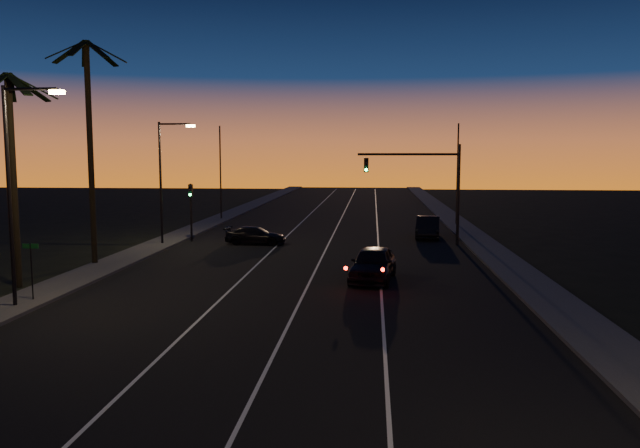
# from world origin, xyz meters

# --- Properties ---
(road) EXTENTS (20.00, 170.00, 0.01)m
(road) POSITION_xyz_m (0.00, 30.00, 0.01)
(road) COLOR black
(road) RESTS_ON ground
(sidewalk_left) EXTENTS (2.40, 170.00, 0.16)m
(sidewalk_left) POSITION_xyz_m (-11.20, 30.00, 0.08)
(sidewalk_left) COLOR #373734
(sidewalk_left) RESTS_ON ground
(sidewalk_right) EXTENTS (2.40, 170.00, 0.16)m
(sidewalk_right) POSITION_xyz_m (11.20, 30.00, 0.08)
(sidewalk_right) COLOR #373734
(sidewalk_right) RESTS_ON ground
(lane_stripe_left) EXTENTS (0.12, 160.00, 0.01)m
(lane_stripe_left) POSITION_xyz_m (-3.00, 30.00, 0.02)
(lane_stripe_left) COLOR silver
(lane_stripe_left) RESTS_ON road
(lane_stripe_mid) EXTENTS (0.12, 160.00, 0.01)m
(lane_stripe_mid) POSITION_xyz_m (0.50, 30.00, 0.02)
(lane_stripe_mid) COLOR silver
(lane_stripe_mid) RESTS_ON road
(lane_stripe_right) EXTENTS (0.12, 160.00, 0.01)m
(lane_stripe_right) POSITION_xyz_m (4.00, 30.00, 0.02)
(lane_stripe_right) COLOR silver
(lane_stripe_right) RESTS_ON road
(palm_mid) EXTENTS (4.25, 4.16, 10.03)m
(palm_mid) POSITION_xyz_m (-13.20, 24.00, 6.25)
(palm_mid) COLOR black
(palm_mid) RESTS_ON ground
(palm_far) EXTENTS (4.25, 4.16, 12.53)m
(palm_far) POSITION_xyz_m (-12.20, 30.00, 7.61)
(palm_far) COLOR black
(palm_far) RESTS_ON ground
(streetlight_left_near) EXTENTS (2.55, 0.26, 9.00)m
(streetlight_left_near) POSITION_xyz_m (-10.70, 20.00, 5.32)
(streetlight_left_near) COLOR black
(streetlight_left_near) RESTS_ON ground
(streetlight_left_far) EXTENTS (2.55, 0.26, 8.50)m
(streetlight_left_far) POSITION_xyz_m (-10.69, 38.00, 5.06)
(streetlight_left_far) COLOR black
(streetlight_left_far) RESTS_ON ground
(street_sign) EXTENTS (0.70, 0.06, 2.60)m
(street_sign) POSITION_xyz_m (-10.80, 21.00, 1.66)
(street_sign) COLOR black
(street_sign) RESTS_ON ground
(signal_mast) EXTENTS (7.10, 0.41, 7.00)m
(signal_mast) POSITION_xyz_m (7.14, 39.99, 4.78)
(signal_mast) COLOR black
(signal_mast) RESTS_ON ground
(signal_post) EXTENTS (0.28, 0.37, 4.20)m
(signal_post) POSITION_xyz_m (-9.50, 39.98, 2.89)
(signal_post) COLOR black
(signal_post) RESTS_ON ground
(far_pole_left) EXTENTS (0.14, 0.14, 9.00)m
(far_pole_left) POSITION_xyz_m (-11.00, 55.00, 4.50)
(far_pole_left) COLOR black
(far_pole_left) RESTS_ON ground
(far_pole_right) EXTENTS (0.14, 0.14, 9.00)m
(far_pole_right) POSITION_xyz_m (11.00, 52.00, 4.50)
(far_pole_right) COLOR black
(far_pole_right) RESTS_ON ground
(lead_car) EXTENTS (2.66, 5.75, 1.70)m
(lead_car) POSITION_xyz_m (3.62, 26.97, 0.86)
(lead_car) COLOR black
(lead_car) RESTS_ON road
(right_car) EXTENTS (2.24, 5.05, 1.61)m
(right_car) POSITION_xyz_m (7.76, 43.38, 0.82)
(right_car) COLOR black
(right_car) RESTS_ON road
(cross_car) EXTENTS (4.35, 1.95, 1.24)m
(cross_car) POSITION_xyz_m (-4.62, 38.99, 0.63)
(cross_car) COLOR black
(cross_car) RESTS_ON road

